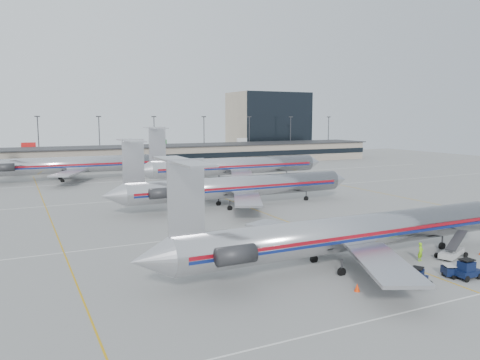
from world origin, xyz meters
TOP-DOWN VIEW (x-y plane):
  - ground at (0.00, 0.00)m, footprint 260.00×260.00m
  - apron_markings at (0.00, 10.00)m, footprint 160.00×0.15m
  - terminal at (0.00, 97.97)m, footprint 162.00×17.00m
  - light_mast_row at (0.00, 112.00)m, footprint 163.60×0.40m
  - distant_building at (62.00, 128.00)m, footprint 30.00×20.00m
  - jet_foreground at (-5.66, -6.95)m, footprint 43.33×25.52m
  - jet_second_row at (-1.90, 25.94)m, footprint 44.19×26.02m
  - jet_third_row at (10.49, 53.43)m, footprint 46.97×28.89m
  - jet_back_row at (-22.34, 72.80)m, footprint 46.88×28.83m
  - tug_left at (-3.40, -14.42)m, footprint 2.36×1.95m
  - tug_center at (2.03, -15.03)m, footprint 2.34×1.25m
  - cart_inner at (1.58, -14.01)m, footprint 2.36×2.04m
  - belt_loader at (6.44, -9.73)m, footprint 4.87×2.92m
  - ramp_worker_near at (2.51, -9.16)m, footprint 0.82×0.67m
  - cone_left at (-8.93, -13.02)m, footprint 0.59×0.59m

SIDE VIEW (x-z plane):
  - ground at x=0.00m, z-range 0.00..0.00m
  - apron_markings at x=0.00m, z-range 0.00..0.02m
  - cone_left at x=-8.93m, z-range 0.00..0.69m
  - cart_inner at x=1.58m, z-range 0.04..1.16m
  - belt_loader at x=6.44m, z-range -0.58..1.92m
  - tug_left at x=-3.40m, z-range -0.08..1.64m
  - tug_center at x=2.03m, z-range -0.08..1.82m
  - ramp_worker_near at x=2.51m, z-range 0.00..1.93m
  - terminal at x=0.00m, z-range 0.03..6.28m
  - jet_foreground at x=-5.66m, z-range -2.38..8.96m
  - jet_second_row at x=-1.90m, z-range -2.43..9.14m
  - jet_back_row at x=-22.34m, z-range -2.69..10.13m
  - jet_third_row at x=10.49m, z-range -2.69..10.15m
  - light_mast_row at x=0.00m, z-range 0.94..16.22m
  - distant_building at x=62.00m, z-range 0.00..25.00m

